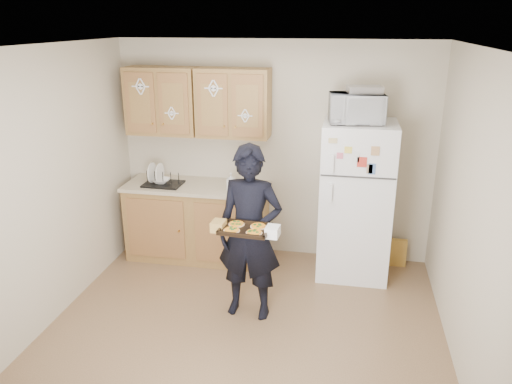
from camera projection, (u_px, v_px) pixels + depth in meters
floor at (242, 336)px, 4.49m from camera, size 3.60×3.60×0.00m
ceiling at (239, 47)px, 3.67m from camera, size 3.60×3.60×0.00m
wall_back at (274, 152)px, 5.75m from camera, size 3.60×0.04×2.50m
wall_front at (160, 335)px, 2.41m from camera, size 3.60×0.04×2.50m
wall_left at (41, 192)px, 4.39m from camera, size 0.04×3.60×2.50m
wall_right at (473, 222)px, 3.76m from camera, size 0.04×3.60×2.50m
refrigerator at (356, 200)px, 5.37m from camera, size 0.75×0.70×1.70m
base_cabinet at (198, 223)px, 5.87m from camera, size 1.60×0.60×0.86m
countertop at (196, 186)px, 5.72m from camera, size 1.64×0.64×0.04m
upper_cab_left at (163, 101)px, 5.61m from camera, size 0.80×0.33×0.75m
upper_cab_right at (233, 103)px, 5.46m from camera, size 0.80×0.33×0.75m
cereal_box at (397, 252)px, 5.73m from camera, size 0.20×0.07×0.32m
person at (250, 233)px, 4.58m from camera, size 0.63×0.44×1.66m
baking_tray at (245, 230)px, 4.24m from camera, size 0.44×0.34×0.04m
pizza_front_left at (232, 230)px, 4.20m from camera, size 0.14×0.14×0.02m
pizza_front_right at (254, 232)px, 4.15m from camera, size 0.14×0.14×0.02m
pizza_back_left at (237, 224)px, 4.33m from camera, size 0.14×0.14×0.02m
pizza_back_right at (258, 226)px, 4.28m from camera, size 0.14×0.14×0.02m
microwave at (356, 108)px, 5.00m from camera, size 0.58×0.44×0.30m
foil_pan at (365, 90)px, 4.96m from camera, size 0.37×0.29×0.07m
dish_rack at (163, 178)px, 5.68m from camera, size 0.43×0.33×0.17m
bowl at (161, 181)px, 5.70m from camera, size 0.20×0.20×0.05m
soap_bottle at (231, 182)px, 5.51m from camera, size 0.10×0.10×0.19m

